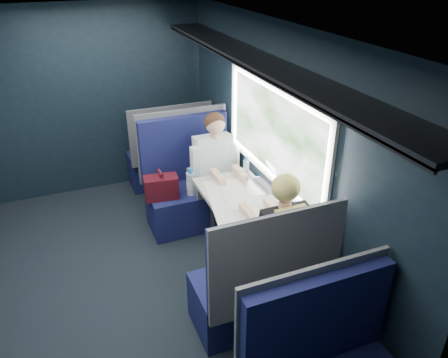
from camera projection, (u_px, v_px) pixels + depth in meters
name	position (u px, v px, depth m)	size (l,w,h in m)	color
ground	(136.00, 285.00, 4.11)	(2.80, 4.20, 0.01)	black
room_shell	(121.00, 139.00, 3.43)	(3.00, 4.40, 2.40)	black
table	(237.00, 203.00, 4.14)	(0.62, 1.00, 0.74)	#54565E
seat_bay_near	(190.00, 188.00, 4.90)	(1.08, 0.62, 1.26)	#0D0F3A
seat_bay_far	(259.00, 287.00, 3.48)	(1.04, 0.62, 1.26)	#0D0F3A
seat_row_front	(169.00, 157.00, 5.67)	(1.04, 0.51, 1.16)	#0D0F3A
man	(217.00, 167.00, 4.71)	(0.53, 0.56, 1.32)	black
woman	(279.00, 236.00, 3.55)	(0.53, 0.56, 1.32)	black
papers	(242.00, 200.00, 4.04)	(0.59, 0.85, 0.01)	white
laptop	(263.00, 180.00, 4.24)	(0.31, 0.38, 0.26)	silver
bottle_small	(246.00, 167.00, 4.46)	(0.06, 0.06, 0.20)	silver
cup	(241.00, 173.00, 4.44)	(0.07, 0.07, 0.09)	white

